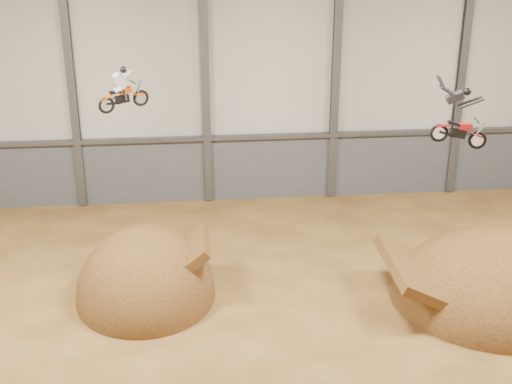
% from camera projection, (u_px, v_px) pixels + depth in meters
% --- Properties ---
extents(floor, '(40.00, 40.00, 0.00)m').
position_uv_depth(floor, '(317.00, 362.00, 25.22)').
color(floor, '#533616').
rests_on(floor, ground).
extents(back_wall, '(40.00, 0.10, 14.00)m').
position_uv_depth(back_wall, '(271.00, 70.00, 36.28)').
color(back_wall, beige).
rests_on(back_wall, ground).
extents(lower_band_back, '(39.80, 0.18, 3.50)m').
position_uv_depth(lower_band_back, '(270.00, 167.00, 38.22)').
color(lower_band_back, '#4B4D52').
rests_on(lower_band_back, ground).
extents(steel_rail, '(39.80, 0.35, 0.20)m').
position_uv_depth(steel_rail, '(271.00, 136.00, 37.38)').
color(steel_rail, '#47494F').
rests_on(steel_rail, lower_band_back).
extents(steel_column_1, '(0.40, 0.36, 13.90)m').
position_uv_depth(steel_column_1, '(71.00, 76.00, 35.23)').
color(steel_column_1, '#47494F').
rests_on(steel_column_1, ground).
extents(steel_column_2, '(0.40, 0.36, 13.90)m').
position_uv_depth(steel_column_2, '(205.00, 73.00, 35.81)').
color(steel_column_2, '#47494F').
rests_on(steel_column_2, ground).
extents(steel_column_3, '(0.40, 0.36, 13.90)m').
position_uv_depth(steel_column_3, '(336.00, 70.00, 36.38)').
color(steel_column_3, '#47494F').
rests_on(steel_column_3, ground).
extents(steel_column_4, '(0.40, 0.36, 13.90)m').
position_uv_depth(steel_column_4, '(462.00, 67.00, 36.96)').
color(steel_column_4, '#47494F').
rests_on(steel_column_4, ground).
extents(takeoff_ramp, '(5.70, 6.58, 5.70)m').
position_uv_depth(takeoff_ramp, '(147.00, 295.00, 29.44)').
color(takeoff_ramp, '#3D240F').
rests_on(takeoff_ramp, ground).
extents(landing_ramp, '(9.19, 8.13, 5.30)m').
position_uv_depth(landing_ramp, '(502.00, 298.00, 29.21)').
color(landing_ramp, '#3D240F').
rests_on(landing_ramp, ground).
extents(fmx_rider_a, '(2.10, 1.44, 1.82)m').
position_uv_depth(fmx_rider_a, '(123.00, 86.00, 25.08)').
color(fmx_rider_a, '#D73E01').
extents(fmx_rider_b, '(3.09, 1.10, 2.72)m').
position_uv_depth(fmx_rider_b, '(459.00, 113.00, 24.25)').
color(fmx_rider_b, red).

